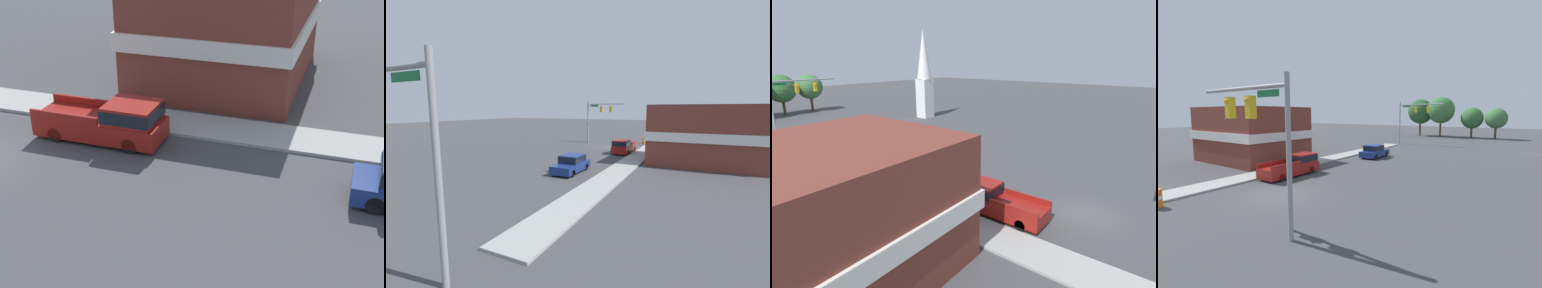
{
  "view_description": "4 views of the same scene",
  "coord_description": "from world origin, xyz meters",
  "views": [
    {
      "loc": [
        15.06,
        14.28,
        10.1
      ],
      "look_at": [
        -0.03,
        9.29,
        2.11
      ],
      "focal_mm": 50.0,
      "sensor_mm": 36.0,
      "label": 1
    },
    {
      "loc": [
        -12.34,
        37.02,
        5.7
      ],
      "look_at": [
        -1.35,
        14.21,
        2.26
      ],
      "focal_mm": 24.0,
      "sensor_mm": 36.0,
      "label": 2
    },
    {
      "loc": [
        -17.99,
        -4.23,
        9.4
      ],
      "look_at": [
        0.94,
        10.39,
        2.54
      ],
      "focal_mm": 28.0,
      "sensor_mm": 36.0,
      "label": 3
    },
    {
      "loc": [
        13.42,
        -11.1,
        5.42
      ],
      "look_at": [
        -1.45,
        10.68,
        2.29
      ],
      "focal_mm": 24.0,
      "sensor_mm": 36.0,
      "label": 4
    }
  ],
  "objects": [
    {
      "name": "ground_plane",
      "position": [
        0.0,
        0.0,
        0.0
      ],
      "size": [
        200.0,
        200.0,
        0.0
      ],
      "primitive_type": "plane",
      "color": "#424244"
    },
    {
      "name": "sidewalk_curb",
      "position": [
        -5.7,
        0.0,
        0.07
      ],
      "size": [
        2.4,
        60.0,
        0.14
      ],
      "color": "#9E9E99",
      "rests_on": "ground"
    },
    {
      "name": "near_signal_assembly",
      "position": [
        3.56,
        -3.89,
        5.06
      ],
      "size": [
        6.27,
        0.49,
        7.07
      ],
      "color": "gray",
      "rests_on": "ground"
    },
    {
      "name": "construction_barrel",
      "position": [
        -3.9,
        -5.55,
        0.55
      ],
      "size": [
        0.54,
        0.54,
        1.09
      ],
      "color": "orange",
      "rests_on": "ground"
    },
    {
      "name": "car_lead",
      "position": [
        -1.87,
        16.65,
        0.82
      ],
      "size": [
        1.93,
        4.46,
        1.58
      ],
      "color": "black",
      "rests_on": "ground"
    },
    {
      "name": "corner_brick_building",
      "position": [
        -12.85,
        7.15,
        3.07
      ],
      "size": [
        11.2,
        8.63,
        6.15
      ],
      "color": "brown",
      "rests_on": "ground"
    },
    {
      "name": "pickup_truck_parked",
      "position": [
        -3.32,
        4.62,
        0.89
      ],
      "size": [
        1.96,
        5.51,
        1.81
      ],
      "color": "black",
      "rests_on": "ground"
    },
    {
      "name": "far_signal_assembly",
      "position": [
        -2.92,
        32.04,
        5.43
      ],
      "size": [
        7.66,
        0.49,
        7.48
      ],
      "color": "gray",
      "rests_on": "ground"
    }
  ]
}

